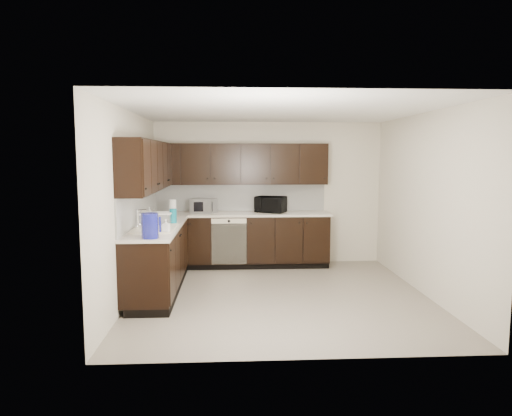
{
  "coord_description": "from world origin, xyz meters",
  "views": [
    {
      "loc": [
        -0.65,
        -6.07,
        1.9
      ],
      "look_at": [
        -0.29,
        0.6,
        1.14
      ],
      "focal_mm": 32.0,
      "sensor_mm": 36.0,
      "label": 1
    }
  ],
  "objects_px": {
    "sink": "(155,233)",
    "storage_bin": "(156,219)",
    "toaster_oven": "(204,206)",
    "blue_pitcher": "(150,226)",
    "microwave": "(271,204)"
  },
  "relations": [
    {
      "from": "toaster_oven",
      "to": "blue_pitcher",
      "type": "relative_size",
      "value": 1.32
    },
    {
      "from": "microwave",
      "to": "storage_bin",
      "type": "bearing_deg",
      "value": -117.64
    },
    {
      "from": "sink",
      "to": "microwave",
      "type": "bearing_deg",
      "value": 45.64
    },
    {
      "from": "microwave",
      "to": "blue_pitcher",
      "type": "xyz_separation_m",
      "value": [
        -1.63,
        -2.42,
        0.01
      ]
    },
    {
      "from": "sink",
      "to": "toaster_oven",
      "type": "distance_m",
      "value": 1.81
    },
    {
      "from": "toaster_oven",
      "to": "storage_bin",
      "type": "relative_size",
      "value": 0.92
    },
    {
      "from": "storage_bin",
      "to": "blue_pitcher",
      "type": "distance_m",
      "value": 1.07
    },
    {
      "from": "sink",
      "to": "blue_pitcher",
      "type": "bearing_deg",
      "value": -84.65
    },
    {
      "from": "sink",
      "to": "toaster_oven",
      "type": "xyz_separation_m",
      "value": [
        0.55,
        1.71,
        0.18
      ]
    },
    {
      "from": "sink",
      "to": "blue_pitcher",
      "type": "relative_size",
      "value": 2.75
    },
    {
      "from": "toaster_oven",
      "to": "storage_bin",
      "type": "distance_m",
      "value": 1.46
    },
    {
      "from": "sink",
      "to": "microwave",
      "type": "distance_m",
      "value": 2.44
    },
    {
      "from": "microwave",
      "to": "sink",
      "type": "bearing_deg",
      "value": -110.13
    },
    {
      "from": "blue_pitcher",
      "to": "sink",
      "type": "bearing_deg",
      "value": 105.85
    },
    {
      "from": "sink",
      "to": "storage_bin",
      "type": "xyz_separation_m",
      "value": [
        -0.04,
        0.37,
        0.14
      ]
    }
  ]
}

